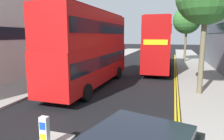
{
  "coord_description": "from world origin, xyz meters",
  "views": [
    {
      "loc": [
        3.99,
        -0.42,
        3.86
      ],
      "look_at": [
        0.5,
        11.0,
        1.8
      ],
      "focal_mm": 32.24,
      "sensor_mm": 36.0,
      "label": 1
    }
  ],
  "objects": [
    {
      "name": "sidewalk_right",
      "position": [
        6.5,
        16.0,
        0.07
      ],
      "size": [
        4.0,
        80.0,
        0.14
      ],
      "primitive_type": "cube",
      "color": "#9E9991",
      "rests_on": "ground"
    },
    {
      "name": "sidewalk_left",
      "position": [
        -6.5,
        16.0,
        0.07
      ],
      "size": [
        4.0,
        80.0,
        0.14
      ],
      "primitive_type": "cube",
      "color": "#9E9991",
      "rests_on": "ground"
    },
    {
      "name": "kerb_line_outer",
      "position": [
        4.4,
        14.0,
        0.0
      ],
      "size": [
        0.1,
        56.0,
        0.01
      ],
      "primitive_type": "cube",
      "color": "yellow",
      "rests_on": "ground"
    },
    {
      "name": "kerb_line_inner",
      "position": [
        4.24,
        14.0,
        0.0
      ],
      "size": [
        0.1,
        56.0,
        0.01
      ],
      "primitive_type": "cube",
      "color": "yellow",
      "rests_on": "ground"
    },
    {
      "name": "keep_left_bollard",
      "position": [
        0.0,
        4.92,
        0.61
      ],
      "size": [
        0.36,
        0.28,
        1.11
      ],
      "color": "silver",
      "rests_on": "traffic_island"
    },
    {
      "name": "double_decker_bus_away",
      "position": [
        -1.98,
        13.53,
        3.03
      ],
      "size": [
        2.95,
        10.85,
        5.64
      ],
      "color": "red",
      "rests_on": "ground"
    },
    {
      "name": "double_decker_bus_oncoming",
      "position": [
        2.38,
        22.31,
        3.03
      ],
      "size": [
        2.97,
        10.86,
        5.64
      ],
      "color": "#B20F0F",
      "rests_on": "ground"
    },
    {
      "name": "street_tree_mid",
      "position": [
        5.6,
        30.72,
        5.94
      ],
      "size": [
        3.84,
        3.84,
        7.76
      ],
      "color": "#6B6047",
      "rests_on": "sidewalk_right"
    }
  ]
}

